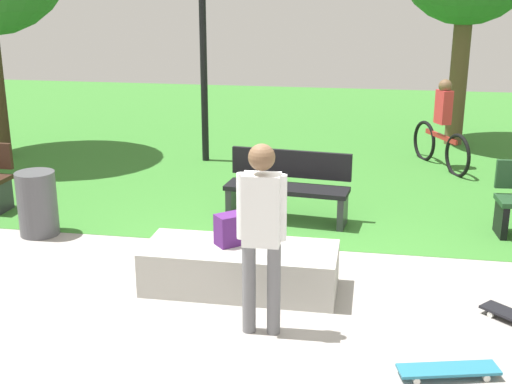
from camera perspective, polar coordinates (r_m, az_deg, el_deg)
ground_plane at (r=6.94m, az=0.63°, el=-8.11°), size 28.00×28.00×0.00m
grass_lawn at (r=14.10m, az=5.69°, el=5.03°), size 26.60×12.88×0.01m
concrete_ledge at (r=6.81m, az=-1.33°, el=-6.51°), size 1.95×0.78×0.45m
backpack_on_ledge at (r=6.75m, az=-2.22°, el=-3.21°), size 0.34×0.33×0.32m
skater_performing_trick at (r=5.69m, az=0.47°, el=-2.88°), size 0.43×0.23×1.73m
skateboard_by_ledge at (r=5.67m, az=16.09°, el=-14.36°), size 0.82×0.39×0.08m
park_bench_near_path at (r=8.70m, az=2.75°, el=0.61°), size 1.64×0.64×0.91m
trash_bin at (r=8.64m, az=-18.15°, el=-0.94°), size 0.48×0.48×0.80m
cyclist_on_bicycle at (r=11.68m, az=15.55°, el=5.08°), size 0.82×1.68×1.52m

